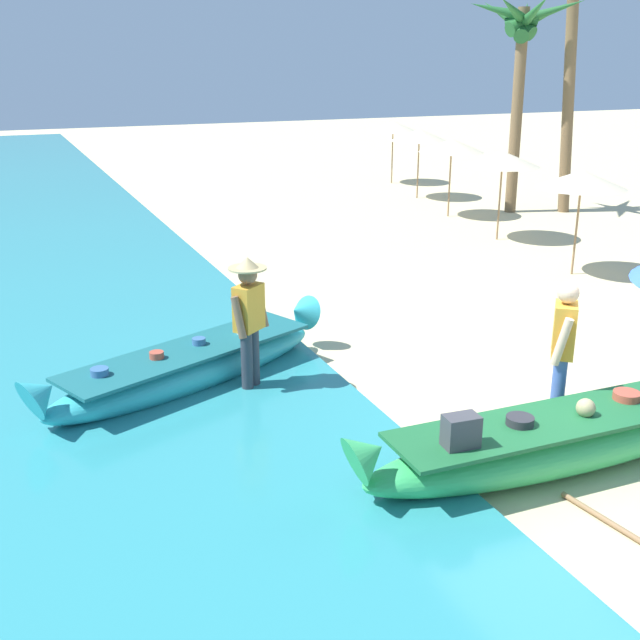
{
  "coord_description": "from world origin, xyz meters",
  "views": [
    {
      "loc": [
        -5.71,
        -5.86,
        3.85
      ],
      "look_at": [
        -2.31,
        2.1,
        0.9
      ],
      "focal_mm": 43.82,
      "sensor_mm": 36.0,
      "label": 1
    }
  ],
  "objects": [
    {
      "name": "ground_plane",
      "position": [
        0.0,
        0.0,
        0.0
      ],
      "size": [
        80.0,
        80.0,
        0.0
      ],
      "primitive_type": "plane",
      "color": "beige"
    },
    {
      "name": "boat_green_foreground",
      "position": [
        -0.88,
        -0.56,
        0.32
      ],
      "size": [
        4.63,
        0.84,
        0.86
      ],
      "color": "#38B760",
      "rests_on": "ground"
    },
    {
      "name": "boat_cyan_midground",
      "position": [
        -3.74,
        2.76,
        0.29
      ],
      "size": [
        4.04,
        2.23,
        0.82
      ],
      "color": "#33B2BC",
      "rests_on": "ground"
    },
    {
      "name": "person_vendor_hatted",
      "position": [
        -3.1,
        2.35,
        0.97
      ],
      "size": [
        0.55,
        0.48,
        1.68
      ],
      "color": "#333842",
      "rests_on": "ground"
    },
    {
      "name": "person_tourist_customer",
      "position": [
        -0.4,
        0.13,
        0.94
      ],
      "size": [
        0.5,
        0.55,
        1.66
      ],
      "color": "#3D5BA8",
      "rests_on": "ground"
    },
    {
      "name": "parasol_row_0",
      "position": [
        4.06,
        5.13,
        1.75
      ],
      "size": [
        1.6,
        1.6,
        1.91
      ],
      "color": "#8E6B47",
      "rests_on": "ground"
    },
    {
      "name": "parasol_row_1",
      "position": [
        4.47,
        8.06,
        1.75
      ],
      "size": [
        1.6,
        1.6,
        1.91
      ],
      "color": "#8E6B47",
      "rests_on": "ground"
    },
    {
      "name": "parasol_row_2",
      "position": [
        4.87,
        10.71,
        1.75
      ],
      "size": [
        1.6,
        1.6,
        1.91
      ],
      "color": "#8E6B47",
      "rests_on": "ground"
    },
    {
      "name": "parasol_row_3",
      "position": [
        5.47,
        13.32,
        1.75
      ],
      "size": [
        1.6,
        1.6,
        1.91
      ],
      "color": "#8E6B47",
      "rests_on": "ground"
    },
    {
      "name": "parasol_row_4",
      "position": [
        6.09,
        16.0,
        1.75
      ],
      "size": [
        1.6,
        1.6,
        1.91
      ],
      "color": "#8E6B47",
      "rests_on": "ground"
    },
    {
      "name": "palm_tree_leaning_seaward",
      "position": [
        6.63,
        10.57,
        4.31
      ],
      "size": [
        2.9,
        2.62,
        5.25
      ],
      "color": "brown",
      "rests_on": "ground"
    }
  ]
}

